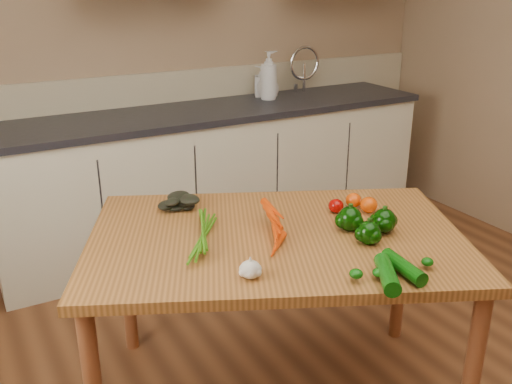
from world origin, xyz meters
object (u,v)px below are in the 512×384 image
at_px(soap_bottle_a, 269,75).
at_px(soap_bottle_b, 262,81).
at_px(tomato_c, 369,205).
at_px(pepper_a, 350,219).
at_px(soap_bottle_c, 268,84).
at_px(tomato_a, 336,206).
at_px(garlic_bulb, 250,269).
at_px(tomato_b, 354,200).
at_px(zucchini_b, 387,274).
at_px(zucchini_a, 403,267).
at_px(pepper_b, 384,221).
at_px(table, 276,254).
at_px(pepper_c, 369,233).
at_px(carrot_bunch, 252,228).
at_px(leafy_greens, 174,198).

distance_m(soap_bottle_a, soap_bottle_b, 0.12).
bearing_deg(tomato_c, pepper_a, -150.04).
bearing_deg(soap_bottle_c, pepper_a, 17.35).
bearing_deg(tomato_a, garlic_bulb, -151.63).
height_order(soap_bottle_a, soap_bottle_c, soap_bottle_a).
bearing_deg(garlic_bulb, tomato_b, 25.44).
xyz_separation_m(soap_bottle_c, zucchini_b, (-0.79, -2.12, -0.21)).
distance_m(tomato_b, zucchini_a, 0.59).
distance_m(pepper_a, tomato_b, 0.24).
bearing_deg(pepper_b, table, 154.06).
relative_size(table, soap_bottle_a, 5.24).
bearing_deg(zucchini_b, pepper_c, 62.45).
relative_size(table, carrot_bunch, 6.34).
height_order(carrot_bunch, garlic_bulb, carrot_bunch).
bearing_deg(tomato_b, zucchini_b, -118.45).
distance_m(soap_bottle_b, tomato_b, 1.72).
distance_m(garlic_bulb, tomato_b, 0.74).
bearing_deg(soap_bottle_b, zucchini_a, 8.47).
height_order(leafy_greens, tomato_a, leafy_greens).
distance_m(soap_bottle_c, pepper_a, 1.87).
relative_size(garlic_bulb, tomato_a, 1.12).
bearing_deg(pepper_c, table, 137.80).
relative_size(garlic_bulb, zucchini_a, 0.37).
height_order(tomato_a, zucchini_b, tomato_a).
relative_size(pepper_b, zucchini_a, 0.48).
bearing_deg(soap_bottle_b, pepper_b, 10.46).
height_order(carrot_bunch, zucchini_b, carrot_bunch).
bearing_deg(soap_bottle_a, tomato_b, 166.79).
xyz_separation_m(leafy_greens, tomato_a, (0.57, -0.36, -0.02)).
bearing_deg(tomato_c, leafy_greens, 148.75).
xyz_separation_m(carrot_bunch, pepper_a, (0.36, -0.13, 0.01)).
distance_m(pepper_a, tomato_c, 0.21).
xyz_separation_m(tomato_b, zucchini_b, (-0.30, -0.56, -0.00)).
distance_m(soap_bottle_b, zucchini_a, 2.30).
distance_m(carrot_bunch, garlic_bulb, 0.31).
height_order(pepper_a, pepper_c, pepper_a).
bearing_deg(tomato_b, soap_bottle_c, 72.78).
xyz_separation_m(garlic_bulb, pepper_a, (0.51, 0.14, 0.02)).
height_order(carrot_bunch, tomato_b, carrot_bunch).
relative_size(carrot_bunch, pepper_b, 2.83).
bearing_deg(leafy_greens, carrot_bunch, -68.63).
xyz_separation_m(table, tomato_b, (0.43, 0.08, 0.12)).
distance_m(soap_bottle_a, carrot_bunch, 1.89).
distance_m(carrot_bunch, pepper_c, 0.43).
xyz_separation_m(carrot_bunch, tomato_b, (0.52, 0.05, -0.00)).
xyz_separation_m(table, garlic_bulb, (-0.25, -0.24, 0.11)).
height_order(table, leafy_greens, leafy_greens).
relative_size(soap_bottle_a, zucchini_b, 1.61).
bearing_deg(pepper_c, soap_bottle_b, 71.46).
relative_size(table, tomato_b, 24.59).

